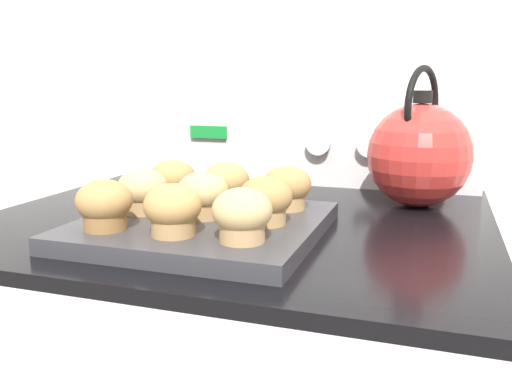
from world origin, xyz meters
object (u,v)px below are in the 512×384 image
object	(u,v)px
muffin_r2_c2	(287,188)
tea_kettle	(420,153)
muffin_r1_c1	(203,195)
muffin_r0_c1	(173,210)
muffin_r1_c2	(266,200)
muffin_pan	(204,226)
muffin_r0_c2	(242,215)
muffin_r1_c0	(143,191)
muffin_r0_c0	(104,205)
muffin_r2_c1	(226,184)
muffin_r2_c0	(173,180)

from	to	relation	value
muffin_r2_c2	tea_kettle	bearing A→B (deg)	46.82
muffin_r1_c1	muffin_r2_c2	size ratio (longest dim) A/B	1.00
muffin_r1_c1	muffin_r0_c1	bearing A→B (deg)	-88.62
muffin_r1_c2	tea_kettle	world-z (taller)	tea_kettle
muffin_pan	muffin_r0_c2	world-z (taller)	muffin_r0_c2
muffin_r0_c1	muffin_r1_c0	world-z (taller)	same
muffin_r0_c2	muffin_r0_c0	bearing A→B (deg)	-178.33
muffin_r0_c2	muffin_r1_c0	xyz separation A→B (m)	(-0.18, 0.09, 0.00)
tea_kettle	muffin_r2_c1	bearing A→B (deg)	-145.86
muffin_r0_c0	muffin_r1_c1	xyz separation A→B (m)	(0.09, 0.09, 0.00)
muffin_r0_c1	muffin_r2_c0	world-z (taller)	same
muffin_pan	muffin_r0_c0	bearing A→B (deg)	-134.65
muffin_r2_c0	muffin_r1_c1	bearing A→B (deg)	-43.87
muffin_r1_c0	muffin_r2_c0	size ratio (longest dim) A/B	1.00
muffin_pan	muffin_r0_c1	bearing A→B (deg)	-89.33
muffin_r1_c2	muffin_pan	bearing A→B (deg)	178.11
muffin_r1_c0	muffin_r2_c2	size ratio (longest dim) A/B	1.00
muffin_r1_c2	tea_kettle	distance (m)	0.32
muffin_r0_c2	muffin_r2_c1	distance (m)	0.20
muffin_r2_c1	muffin_r0_c1	bearing A→B (deg)	-88.82
muffin_r0_c2	muffin_r2_c2	size ratio (longest dim) A/B	1.00
muffin_r0_c0	muffin_r2_c0	distance (m)	0.18
muffin_r1_c2	muffin_r1_c1	bearing A→B (deg)	176.70
muffin_r0_c1	muffin_r0_c0	bearing A→B (deg)	-177.90
muffin_pan	muffin_r0_c2	xyz separation A→B (m)	(0.09, -0.09, 0.04)
muffin_r1_c1	muffin_r1_c2	bearing A→B (deg)	-3.30
muffin_r2_c1	tea_kettle	xyz separation A→B (m)	(0.26, 0.18, 0.03)
muffin_pan	muffin_r0_c0	xyz separation A→B (m)	(-0.09, -0.09, 0.04)
muffin_r0_c2	tea_kettle	distance (m)	0.40
muffin_pan	muffin_r1_c0	xyz separation A→B (m)	(-0.09, 0.00, 0.04)
tea_kettle	muffin_r0_c1	bearing A→B (deg)	-126.26
muffin_r1_c0	muffin_r1_c1	size ratio (longest dim) A/B	1.00
muffin_r1_c2	muffin_r2_c2	xyz separation A→B (m)	(0.00, 0.09, 0.00)
muffin_r1_c2	muffin_r0_c1	bearing A→B (deg)	-135.64
muffin_pan	muffin_r2_c1	size ratio (longest dim) A/B	4.47
muffin_r2_c0	muffin_r0_c1	bearing A→B (deg)	-62.75
muffin_r0_c0	muffin_r2_c2	distance (m)	0.25
muffin_r0_c0	muffin_r2_c1	bearing A→B (deg)	64.09
muffin_pan	tea_kettle	bearing A→B (deg)	45.65
muffin_r0_c2	muffin_r2_c0	distance (m)	0.25
muffin_r1_c2	muffin_r2_c0	world-z (taller)	same
muffin_r0_c1	muffin_pan	bearing A→B (deg)	90.67
muffin_r1_c0	muffin_r1_c1	world-z (taller)	same
muffin_r0_c1	muffin_r0_c2	distance (m)	0.09
muffin_r1_c0	muffin_r1_c2	xyz separation A→B (m)	(0.18, -0.00, 0.00)
muffin_r1_c2	tea_kettle	bearing A→B (deg)	57.25
muffin_r1_c0	muffin_r2_c2	world-z (taller)	same
muffin_r2_c0	muffin_r1_c0	bearing A→B (deg)	-91.23
muffin_r2_c0	tea_kettle	xyz separation A→B (m)	(0.35, 0.18, 0.03)
muffin_r1_c0	muffin_r1_c2	bearing A→B (deg)	-1.06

